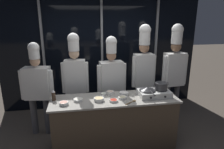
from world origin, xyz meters
TOP-DOWN VIEW (x-y plane):
  - ground_plane at (0.00, 0.00)m, footprint 24.00×24.00m
  - window_wall_back at (0.00, 1.75)m, footprint 4.84×0.09m
  - demo_counter at (0.00, 0.00)m, footprint 2.15×0.66m
  - portable_stove at (0.70, -0.01)m, footprint 0.54×0.37m
  - frying_pan at (0.57, -0.01)m, footprint 0.28×0.49m
  - stock_pot at (0.82, -0.01)m, footprint 0.24×0.22m
  - squeeze_bottle_soy at (-1.00, 0.08)m, footprint 0.06×0.06m
  - prep_bowl_garlic at (-0.61, -0.01)m, footprint 0.15×0.15m
  - prep_bowl_ginger at (-0.27, -0.06)m, footprint 0.17×0.17m
  - prep_bowl_chicken at (-0.04, 0.20)m, footprint 0.14×0.14m
  - prep_bowl_noodles at (0.13, -0.04)m, footprint 0.14×0.14m
  - prep_bowl_chili_flakes at (-0.04, -0.13)m, footprint 0.14×0.14m
  - prep_bowl_shrimp at (-0.83, -0.12)m, footprint 0.15×0.15m
  - prep_bowl_rice at (0.19, 0.12)m, footprint 0.16×0.16m
  - prep_bowl_bean_sprouts at (-0.17, 0.15)m, footprint 0.10×0.10m
  - serving_spoon_slotted at (0.27, -0.19)m, footprint 0.22×0.16m
  - chef_head at (-1.35, 0.62)m, footprint 0.62×0.31m
  - chef_sous at (-0.65, 0.66)m, footprint 0.51×0.23m
  - chef_line at (0.05, 0.62)m, footprint 0.58×0.28m
  - chef_pastry at (0.72, 0.69)m, footprint 0.51×0.24m
  - chef_apprentice at (1.37, 0.63)m, footprint 0.55×0.26m

SIDE VIEW (x-z plane):
  - ground_plane at x=0.00m, z-range 0.00..0.00m
  - demo_counter at x=0.00m, z-range 0.00..0.90m
  - serving_spoon_slotted at x=0.27m, z-range 0.90..0.92m
  - prep_bowl_chili_flakes at x=-0.04m, z-range 0.91..0.94m
  - prep_bowl_noodles at x=0.13m, z-range 0.91..0.95m
  - prep_bowl_garlic at x=-0.61m, z-range 0.91..0.95m
  - prep_bowl_bean_sprouts at x=-0.17m, z-range 0.91..0.96m
  - prep_bowl_shrimp at x=-0.83m, z-range 0.91..0.96m
  - prep_bowl_rice at x=0.19m, z-range 0.91..0.96m
  - prep_bowl_ginger at x=-0.27m, z-range 0.91..0.96m
  - prep_bowl_chicken at x=-0.04m, z-range 0.91..0.97m
  - portable_stove at x=0.70m, z-range 0.90..1.01m
  - squeeze_bottle_soy at x=-1.00m, z-range 0.90..1.08m
  - chef_head at x=-1.35m, z-range 0.11..1.92m
  - frying_pan at x=0.57m, z-range 1.01..1.07m
  - stock_pot at x=0.82m, z-range 1.02..1.14m
  - chef_line at x=0.05m, z-range 0.14..2.03m
  - chef_sous at x=-0.65m, z-range 0.19..2.14m
  - chef_apprentice at x=1.37m, z-range 0.19..2.29m
  - chef_pastry at x=0.72m, z-range 0.21..2.31m
  - window_wall_back at x=0.00m, z-range 0.00..2.70m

